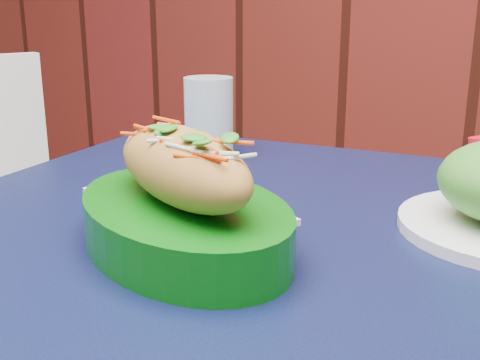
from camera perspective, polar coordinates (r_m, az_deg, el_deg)
The scene contains 3 objects.
cafe_table at distance 0.65m, azimuth 1.97°, elevation -12.36°, with size 0.93×0.93×0.75m.
banh_mi_basket at distance 0.57m, azimuth -5.41°, elevation -1.97°, with size 0.32×0.27×0.12m.
water_glass at distance 0.91m, azimuth -2.97°, elevation 5.95°, with size 0.07×0.07×0.12m, color silver.
Camera 1 is at (0.42, 1.24, 0.98)m, focal length 45.00 mm.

